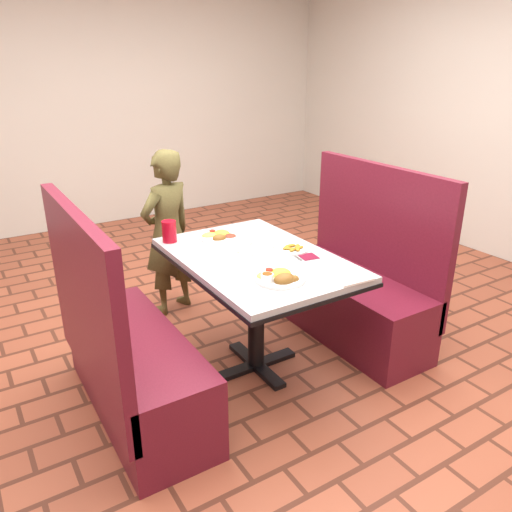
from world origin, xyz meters
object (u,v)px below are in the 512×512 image
Objects in this scene: dining_table at (256,271)px; near_dinner_plate at (279,275)px; booth_bench_right at (355,291)px; diner_person at (167,233)px; booth_bench_left at (128,360)px; plantain_plate at (292,249)px; far_dinner_plate at (220,235)px; red_tumbler at (169,231)px.

near_dinner_plate reaches higher than dining_table.
diner_person reaches higher than booth_bench_right.
booth_bench_left is at bearing 37.18° from diner_person.
booth_bench_left is 6.71× the size of plantain_plate.
far_dinner_plate is at bearing 26.60° from booth_bench_left.
diner_person is 1.13m from plantain_plate.
dining_table is at bearing -56.60° from red_tumbler.
booth_bench_right is at bearing 112.83° from diner_person.
far_dinner_plate is (-0.83, 0.38, 0.44)m from booth_bench_right.
booth_bench_right is at bearing 3.98° from plantain_plate.
far_dinner_plate is 0.31m from red_tumbler.
diner_person is (-0.93, 1.02, 0.29)m from booth_bench_right.
dining_table is 0.99× the size of diner_person.
near_dinner_plate is at bearing -158.29° from booth_bench_right.
dining_table is 0.86m from booth_bench_right.
far_dinner_plate reaches higher than plantain_plate.
red_tumbler reaches higher than plantain_plate.
diner_person is at bearing 97.33° from dining_table.
plantain_plate is at bearing -58.39° from far_dinner_plate.
red_tumbler is at bearing 106.40° from near_dinner_plate.
red_tumbler is at bearing 46.01° from booth_bench_left.
booth_bench_right reaches higher than near_dinner_plate.
diner_person reaches higher than far_dinner_plate.
diner_person is 6.87× the size of plantain_plate.
diner_person is 4.72× the size of far_dinner_plate.
diner_person reaches higher than dining_table.
diner_person is at bearing 98.89° from far_dinner_plate.
near_dinner_plate is (0.05, -1.37, 0.16)m from diner_person.
booth_bench_right is (0.80, 0.00, -0.32)m from dining_table.
booth_bench_right is 6.71× the size of plantain_plate.
red_tumbler is (-0.25, 0.84, 0.04)m from near_dinner_plate.
dining_table is 0.86m from booth_bench_left.
near_dinner_plate is at bearing -134.72° from plantain_plate.
plantain_plate is at bearing -176.02° from booth_bench_right.
diner_person is at bearing 92.26° from near_dinner_plate.
diner_person reaches higher than near_dinner_plate.
red_tumbler reaches higher than near_dinner_plate.
dining_table is at bearing 77.56° from near_dinner_plate.
far_dinner_plate is (-0.03, 0.38, 0.12)m from dining_table.
plantain_plate is 1.35× the size of red_tumbler.
booth_bench_right is 0.98× the size of diner_person.
near_dinner_plate is 0.73m from far_dinner_plate.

